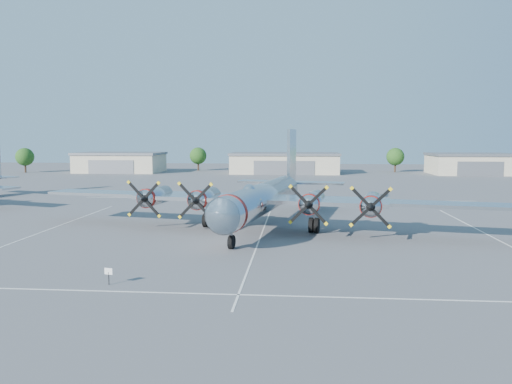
# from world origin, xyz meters

# --- Properties ---
(ground) EXTENTS (260.00, 260.00, 0.00)m
(ground) POSITION_xyz_m (0.00, 0.00, 0.00)
(ground) COLOR #565659
(ground) RESTS_ON ground
(parking_lines) EXTENTS (60.00, 50.08, 0.01)m
(parking_lines) POSITION_xyz_m (0.00, -1.75, 0.01)
(parking_lines) COLOR silver
(parking_lines) RESTS_ON ground
(hangar_west) EXTENTS (22.60, 14.60, 5.40)m
(hangar_west) POSITION_xyz_m (-45.00, 81.96, 2.71)
(hangar_west) COLOR #B4A78F
(hangar_west) RESTS_ON ground
(hangar_center) EXTENTS (28.60, 14.60, 5.40)m
(hangar_center) POSITION_xyz_m (0.00, 81.96, 2.71)
(hangar_center) COLOR #B4A78F
(hangar_center) RESTS_ON ground
(hangar_east) EXTENTS (20.60, 14.60, 5.40)m
(hangar_east) POSITION_xyz_m (48.00, 81.96, 2.71)
(hangar_east) COLOR #B4A78F
(hangar_east) RESTS_ON ground
(tree_far_west) EXTENTS (4.80, 4.80, 6.64)m
(tree_far_west) POSITION_xyz_m (-70.00, 78.00, 4.22)
(tree_far_west) COLOR #382619
(tree_far_west) RESTS_ON ground
(tree_west) EXTENTS (4.80, 4.80, 6.64)m
(tree_west) POSITION_xyz_m (-25.00, 90.00, 4.22)
(tree_west) COLOR #382619
(tree_west) RESTS_ON ground
(tree_east) EXTENTS (4.80, 4.80, 6.64)m
(tree_east) POSITION_xyz_m (30.00, 88.00, 4.22)
(tree_east) COLOR #382619
(tree_east) RESTS_ON ground
(main_bomber_b29) EXTENTS (52.81, 40.90, 10.51)m
(main_bomber_b29) POSITION_xyz_m (0.04, 1.24, 0.00)
(main_bomber_b29) COLOR silver
(main_bomber_b29) RESTS_ON ground
(info_placard) EXTENTS (0.57, 0.17, 1.10)m
(info_placard) POSITION_xyz_m (-8.55, -20.67, 0.77)
(info_placard) COLOR black
(info_placard) RESTS_ON ground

